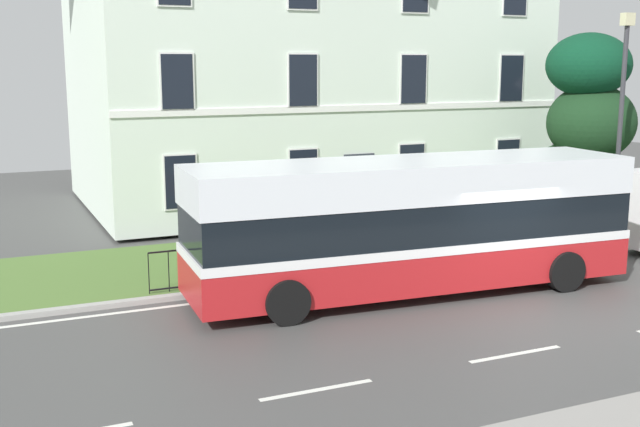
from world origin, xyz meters
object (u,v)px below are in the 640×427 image
(evergreen_tree, at_px, (584,135))
(street_lamp_post, at_px, (621,110))
(single_decker_bus, at_px, (412,223))
(georgian_townhouse, at_px, (300,42))

(evergreen_tree, distance_m, street_lamp_post, 3.13)
(evergreen_tree, height_order, street_lamp_post, street_lamp_post)
(evergreen_tree, xyz_separation_m, street_lamp_post, (-1.15, -2.74, 0.99))
(evergreen_tree, xyz_separation_m, single_decker_bus, (-9.61, -5.10, -1.27))
(georgian_townhouse, distance_m, single_decker_bus, 13.76)
(georgian_townhouse, height_order, evergreen_tree, georgian_townhouse)
(georgian_townhouse, relative_size, single_decker_bus, 1.55)
(evergreen_tree, relative_size, street_lamp_post, 0.93)
(single_decker_bus, height_order, street_lamp_post, street_lamp_post)
(single_decker_bus, bearing_deg, street_lamp_post, 18.94)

